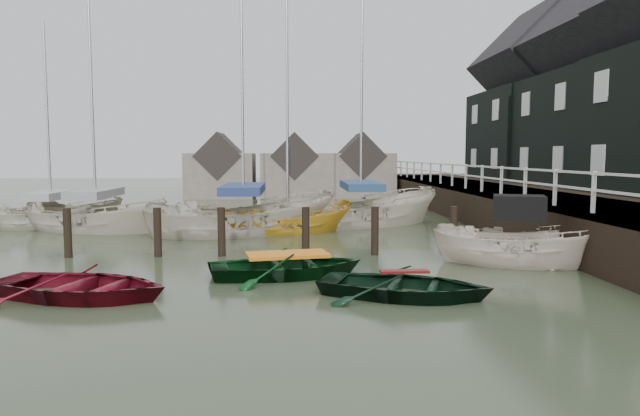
{
  "coord_description": "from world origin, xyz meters",
  "views": [
    {
      "loc": [
        0.8,
        -13.21,
        2.88
      ],
      "look_at": [
        1.6,
        2.68,
        1.4
      ],
      "focal_mm": 32.0,
      "sensor_mm": 36.0,
      "label": 1
    }
  ],
  "objects": [
    {
      "name": "rowboat_red",
      "position": [
        -3.46,
        -1.68,
        0.0
      ],
      "size": [
        4.35,
        3.63,
        0.78
      ],
      "primitive_type": "imported",
      "rotation": [
        0.0,
        0.0,
        1.28
      ],
      "color": "#5B0D18",
      "rests_on": "ground"
    },
    {
      "name": "mooring_pilings",
      "position": [
        -1.11,
        3.0,
        0.5
      ],
      "size": [
        13.72,
        0.22,
        1.8
      ],
      "color": "black",
      "rests_on": "ground"
    },
    {
      "name": "land_strip",
      "position": [
        15.0,
        10.0,
        0.0
      ],
      "size": [
        14.0,
        38.0,
        1.5
      ],
      "primitive_type": "cube",
      "color": "black",
      "rests_on": "ground"
    },
    {
      "name": "sailboat_b",
      "position": [
        -0.97,
        7.77,
        0.06
      ],
      "size": [
        7.67,
        4.83,
        11.75
      ],
      "rotation": [
        0.0,
        0.0,
        1.89
      ],
      "color": "#B9AF9D",
      "rests_on": "ground"
    },
    {
      "name": "sailboat_e",
      "position": [
        -8.85,
        10.07,
        0.06
      ],
      "size": [
        5.8,
        3.44,
        9.16
      ],
      "rotation": [
        0.0,
        0.0,
        1.84
      ],
      "color": "#B9B59E",
      "rests_on": "ground"
    },
    {
      "name": "sailboat_a",
      "position": [
        -6.65,
        8.78,
        0.06
      ],
      "size": [
        6.59,
        4.27,
        11.17
      ],
      "rotation": [
        0.0,
        0.0,
        1.23
      ],
      "color": "beige",
      "rests_on": "ground"
    },
    {
      "name": "rowboat_dkgreen",
      "position": [
        3.09,
        -1.91,
        0.0
      ],
      "size": [
        4.17,
        3.57,
        0.73
      ],
      "primitive_type": "imported",
      "rotation": [
        0.0,
        0.0,
        1.21
      ],
      "color": "black",
      "rests_on": "ground"
    },
    {
      "name": "motorboat",
      "position": [
        6.8,
        1.29,
        0.09
      ],
      "size": [
        4.83,
        3.07,
        2.69
      ],
      "rotation": [
        0.0,
        0.0,
        1.24
      ],
      "color": "beige",
      "rests_on": "ground"
    },
    {
      "name": "sailboat_d",
      "position": [
        3.64,
        9.97,
        0.06
      ],
      "size": [
        7.64,
        5.08,
        11.89
      ],
      "rotation": [
        0.0,
        0.0,
        1.94
      ],
      "color": "beige",
      "rests_on": "ground"
    },
    {
      "name": "sailboat_c",
      "position": [
        0.65,
        7.98,
        0.02
      ],
      "size": [
        5.65,
        3.73,
        10.15
      ],
      "rotation": [
        0.0,
        0.0,
        1.93
      ],
      "color": "gold",
      "rests_on": "ground"
    },
    {
      "name": "pier",
      "position": [
        9.48,
        10.0,
        0.71
      ],
      "size": [
        3.04,
        32.0,
        2.7
      ],
      "color": "black",
      "rests_on": "ground"
    },
    {
      "name": "far_sheds",
      "position": [
        0.83,
        26.0,
        1.86
      ],
      "size": [
        14.0,
        4.08,
        4.39
      ],
      "color": "#665B51",
      "rests_on": "ground"
    },
    {
      "name": "ground",
      "position": [
        0.0,
        0.0,
        0.0
      ],
      "size": [
        120.0,
        120.0,
        0.0
      ],
      "primitive_type": "plane",
      "color": "#2F3B25",
      "rests_on": "ground"
    },
    {
      "name": "rowboat_green",
      "position": [
        0.69,
        0.22,
        0.0
      ],
      "size": [
        4.14,
        3.31,
        0.77
      ],
      "primitive_type": "imported",
      "rotation": [
        0.0,
        0.0,
        1.76
      ],
      "color": "black",
      "rests_on": "ground"
    }
  ]
}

